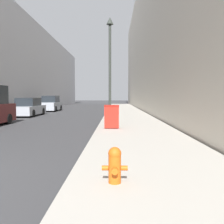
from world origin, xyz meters
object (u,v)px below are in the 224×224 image
trash_bin (112,116)px  lamppost (110,61)px  fire_hydrant (115,164)px  parked_sedan_near (29,108)px  parked_sedan_far (51,104)px

trash_bin → lamppost: size_ratio=0.18×
fire_hydrant → parked_sedan_near: 18.66m
fire_hydrant → parked_sedan_near: bearing=113.8°
trash_bin → lamppost: 4.33m
parked_sedan_near → fire_hydrant: bearing=-66.2°
fire_hydrant → lamppost: size_ratio=0.10×
trash_bin → parked_sedan_near: parked_sedan_near is taller
fire_hydrant → parked_sedan_near: parked_sedan_near is taller
trash_bin → fire_hydrant: bearing=-88.7°
lamppost → parked_sedan_near: (-7.20, 6.28, -3.10)m
lamppost → parked_sedan_near: lamppost is taller
fire_hydrant → trash_bin: (-0.18, 7.76, 0.24)m
fire_hydrant → parked_sedan_far: size_ratio=0.16×
fire_hydrant → parked_sedan_far: 25.31m
trash_bin → lamppost: (-0.16, 3.03, 3.09)m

